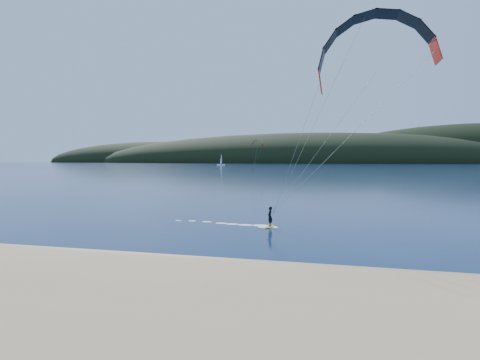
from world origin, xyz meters
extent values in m
plane|color=#071A35|center=(0.00, 0.00, 0.00)|extent=(1800.00, 1800.00, 0.00)
cube|color=#8A7450|center=(0.00, 4.50, 0.05)|extent=(220.00, 2.50, 0.10)
ellipsoid|color=black|center=(-50.00, 720.00, 0.00)|extent=(840.00, 280.00, 110.00)
ellipsoid|color=black|center=(-380.00, 780.00, 0.00)|extent=(520.00, 220.00, 90.00)
cube|color=gold|center=(5.78, 18.54, 0.06)|extent=(0.61, 1.60, 0.09)
imported|color=black|center=(5.78, 18.54, 1.06)|extent=(0.51, 0.74, 1.93)
cylinder|color=gray|center=(10.59, 16.65, 7.53)|extent=(0.02, 0.02, 15.49)
cube|color=gold|center=(-34.71, 197.50, 0.04)|extent=(1.22, 1.04, 0.07)
imported|color=black|center=(-34.71, 197.50, 0.82)|extent=(0.93, 0.89, 1.51)
cylinder|color=gray|center=(-32.88, 194.70, 7.63)|extent=(0.02, 0.02, 14.38)
cube|color=white|center=(-112.95, 392.37, 0.55)|extent=(9.03, 3.44, 1.55)
cylinder|color=white|center=(-112.95, 392.37, 6.65)|extent=(0.22, 0.22, 12.18)
cube|color=white|center=(-112.90, 393.92, 6.65)|extent=(0.25, 2.88, 8.86)
cube|color=white|center=(-112.90, 390.60, 4.43)|extent=(0.21, 2.22, 5.54)
camera|label=1|loc=(12.24, -18.81, 6.56)|focal=29.51mm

